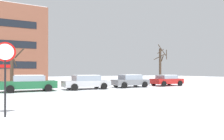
# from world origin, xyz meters

# --- Properties ---
(ground_plane) EXTENTS (120.00, 120.00, 0.00)m
(ground_plane) POSITION_xyz_m (0.00, 0.00, 0.00)
(ground_plane) COLOR white
(road_surface) EXTENTS (80.00, 8.19, 0.00)m
(road_surface) POSITION_xyz_m (0.00, 3.10, 0.00)
(road_surface) COLOR silver
(road_surface) RESTS_ON ground
(stop_sign) EXTENTS (0.75, 0.14, 2.88)m
(stop_sign) POSITION_xyz_m (-2.74, -2.21, 2.02)
(stop_sign) COLOR black
(stop_sign) RESTS_ON ground
(parked_car_green) EXTENTS (4.62, 2.06, 1.44)m
(parked_car_green) POSITION_xyz_m (-0.64, 8.28, 0.74)
(parked_car_green) COLOR #1E6038
(parked_car_green) RESTS_ON ground
(parked_car_silver) EXTENTS (4.56, 2.14, 1.40)m
(parked_car_silver) POSITION_xyz_m (4.57, 7.95, 0.72)
(parked_car_silver) COLOR silver
(parked_car_silver) RESTS_ON ground
(parked_car_gray) EXTENTS (4.01, 2.13, 1.41)m
(parked_car_gray) POSITION_xyz_m (9.78, 8.11, 0.72)
(parked_car_gray) COLOR slate
(parked_car_gray) RESTS_ON ground
(parked_car_red) EXTENTS (3.88, 2.18, 1.33)m
(parked_car_red) POSITION_xyz_m (14.98, 8.02, 0.69)
(parked_car_red) COLOR red
(parked_car_red) RESTS_ON ground
(tree_far_right) EXTENTS (1.92, 1.58, 4.06)m
(tree_far_right) POSITION_xyz_m (-1.79, 11.15, 2.18)
(tree_far_right) COLOR #423326
(tree_far_right) RESTS_ON ground
(tree_far_mid) EXTENTS (2.07, 2.45, 5.51)m
(tree_far_mid) POSITION_xyz_m (17.22, 11.65, 2.73)
(tree_far_mid) COLOR #423326
(tree_far_mid) RESTS_ON ground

